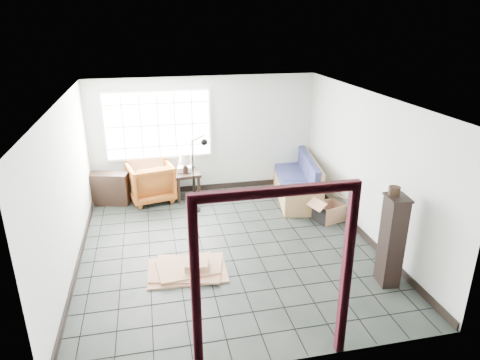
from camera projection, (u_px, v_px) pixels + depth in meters
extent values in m
plane|color=black|center=(228.00, 247.00, 7.48)|extent=(5.50, 5.50, 0.00)
cube|color=beige|center=(204.00, 135.00, 9.53)|extent=(5.00, 0.02, 2.60)
cube|color=beige|center=(276.00, 268.00, 4.51)|extent=(5.00, 0.02, 2.60)
cube|color=beige|center=(67.00, 190.00, 6.52)|extent=(0.02, 5.50, 2.60)
cube|color=beige|center=(367.00, 167.00, 7.52)|extent=(0.02, 5.50, 2.60)
cube|color=white|center=(226.00, 99.00, 6.55)|extent=(5.00, 5.50, 0.02)
cube|color=black|center=(206.00, 187.00, 9.95)|extent=(4.95, 0.03, 0.12)
cube|color=black|center=(79.00, 260.00, 6.97)|extent=(0.03, 5.45, 0.12)
cube|color=black|center=(359.00, 230.00, 7.96)|extent=(0.03, 5.45, 0.12)
cube|color=silver|center=(158.00, 125.00, 9.19)|extent=(2.32, 0.06, 1.52)
cube|color=white|center=(158.00, 125.00, 9.15)|extent=(2.20, 0.02, 1.40)
cube|color=#3B0D15|center=(196.00, 295.00, 4.48)|extent=(0.10, 0.08, 2.10)
cube|color=#3B0D15|center=(346.00, 275.00, 4.81)|extent=(0.10, 0.08, 2.10)
cube|color=#3B0D15|center=(277.00, 191.00, 4.25)|extent=(1.80, 0.08, 0.10)
cube|color=#9B6E46|center=(296.00, 190.00, 9.50)|extent=(1.10, 2.06, 0.35)
cube|color=#9B6E46|center=(304.00, 202.00, 8.51)|extent=(0.78, 0.19, 0.63)
cube|color=#9B6E46|center=(289.00, 169.00, 10.39)|extent=(0.78, 0.19, 0.63)
cube|color=#9B6E46|center=(312.00, 174.00, 9.39)|extent=(0.41, 1.95, 0.69)
cube|color=#1B1F44|center=(300.00, 190.00, 8.81)|extent=(0.80, 0.74, 0.16)
cube|color=#1B1F44|center=(315.00, 179.00, 8.73)|extent=(0.24, 0.64, 0.51)
cube|color=#1B1F44|center=(295.00, 179.00, 9.41)|extent=(0.80, 0.74, 0.16)
cube|color=#1B1F44|center=(309.00, 169.00, 9.34)|extent=(0.24, 0.64, 0.51)
cube|color=#1B1F44|center=(291.00, 169.00, 10.01)|extent=(0.80, 0.74, 0.16)
cube|color=#1B1F44|center=(303.00, 159.00, 9.94)|extent=(0.24, 0.64, 0.51)
imported|color=#8F3A14|center=(150.00, 180.00, 9.26)|extent=(1.06, 1.02, 0.93)
cube|color=black|center=(186.00, 174.00, 9.32)|extent=(0.62, 0.62, 0.07)
cube|color=black|center=(179.00, 191.00, 9.16)|extent=(0.06, 0.06, 0.55)
cube|color=black|center=(199.00, 189.00, 9.30)|extent=(0.06, 0.06, 0.55)
cube|color=black|center=(175.00, 184.00, 9.55)|extent=(0.06, 0.06, 0.55)
cube|color=black|center=(194.00, 182.00, 9.68)|extent=(0.06, 0.06, 0.55)
cylinder|color=black|center=(185.00, 170.00, 9.24)|extent=(0.13, 0.13, 0.15)
cylinder|color=black|center=(185.00, 164.00, 9.19)|extent=(0.03, 0.03, 0.11)
cone|color=beige|center=(185.00, 158.00, 9.15)|extent=(0.33, 0.33, 0.22)
cube|color=silver|center=(184.00, 169.00, 9.35)|extent=(0.33, 0.27, 0.11)
cylinder|color=black|center=(178.00, 169.00, 9.34)|extent=(0.03, 0.07, 0.06)
cylinder|color=black|center=(195.00, 210.00, 8.89)|extent=(0.26, 0.26, 0.03)
cylinder|color=black|center=(193.00, 176.00, 8.62)|extent=(0.02, 0.02, 1.50)
cylinder|color=black|center=(198.00, 138.00, 8.31)|extent=(0.25, 0.03, 0.13)
sphere|color=black|center=(204.00, 142.00, 8.31)|extent=(0.14, 0.14, 0.13)
cube|color=black|center=(108.00, 188.00, 9.12)|extent=(0.94, 0.55, 0.69)
cube|color=black|center=(108.00, 188.00, 9.12)|extent=(0.87, 0.49, 0.03)
cube|color=black|center=(392.00, 242.00, 6.25)|extent=(0.30, 0.38, 1.40)
cube|color=black|center=(398.00, 198.00, 6.00)|extent=(0.34, 0.41, 0.03)
cylinder|color=black|center=(394.00, 191.00, 6.02)|extent=(0.18, 0.18, 0.13)
cube|color=#9A684A|center=(328.00, 219.00, 8.49)|extent=(0.60, 0.54, 0.02)
cube|color=black|center=(319.00, 215.00, 8.32)|extent=(0.14, 0.39, 0.34)
cube|color=#9A684A|center=(339.00, 209.00, 8.55)|extent=(0.14, 0.39, 0.34)
cube|color=#9A684A|center=(336.00, 216.00, 8.27)|extent=(0.49, 0.17, 0.34)
cube|color=#9A684A|center=(322.00, 208.00, 8.60)|extent=(0.49, 0.17, 0.34)
cube|color=#9A684A|center=(317.00, 204.00, 8.20)|extent=(0.30, 0.44, 0.14)
cube|color=#9A684A|center=(342.00, 198.00, 8.50)|extent=(0.30, 0.44, 0.14)
cube|color=#9A684A|center=(187.00, 270.00, 6.78)|extent=(1.27, 0.93, 0.03)
cube|color=#9A684A|center=(187.00, 269.00, 6.77)|extent=(1.23, 1.03, 0.03)
cube|color=#9A684A|center=(187.00, 267.00, 6.76)|extent=(0.99, 0.77, 0.03)
cube|color=#9A684A|center=(197.00, 265.00, 6.71)|extent=(0.41, 0.35, 0.10)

